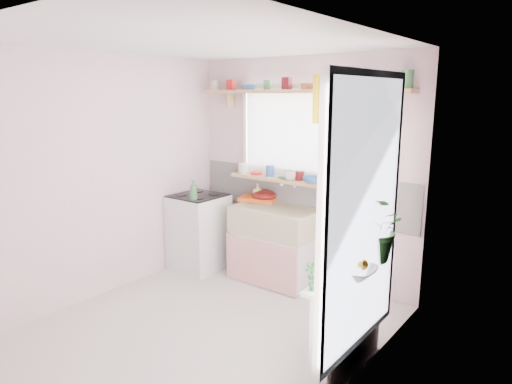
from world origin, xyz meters
The scene contains 19 objects.
room centered at (0.66, 0.86, 1.37)m, with size 3.20×3.20×3.20m.
sink_unit centered at (-0.15, 1.29, 0.43)m, with size 0.95×0.65×1.11m.
cooker centered at (-1.10, 1.05, 0.46)m, with size 0.58×0.58×0.93m.
radiator_ledge centered at (1.30, 0.20, 0.40)m, with size 0.22×0.95×0.78m.
windowsill centered at (-0.15, 1.48, 1.14)m, with size 1.40×0.22×0.04m, color tan.
pine_shelf centered at (0.00, 1.47, 2.12)m, with size 2.52×0.24×0.04m, color tan.
shelf_crockery centered at (-0.02, 1.47, 2.19)m, with size 2.47×0.11×0.12m.
sill_crockery centered at (-0.17, 1.48, 1.22)m, with size 1.35×0.11×0.12m.
dish_tray centered at (-0.53, 1.50, 0.87)m, with size 0.43×0.32×0.04m, color #F05815.
colander centered at (-0.45, 1.50, 0.92)m, with size 0.30×0.30×0.14m, color #59110F.
jade_plant centered at (1.33, 0.60, 1.06)m, with size 0.51×0.44×0.57m, color #316E2C.
fruit_bowl centered at (1.33, 0.18, 0.82)m, with size 0.34×0.34×0.08m, color white.
herb_pot centered at (1.21, -0.20, 0.88)m, with size 0.11×0.07×0.21m, color #266027.
soap_bottle_sink centered at (-0.53, 1.47, 0.95)m, with size 0.09×0.10×0.21m, color #E8DE67.
sill_cup centered at (-0.04, 1.42, 1.21)m, with size 0.14×0.14×0.11m, color beige.
sill_bowl centered at (0.25, 1.42, 1.19)m, with size 0.22×0.22×0.07m, color #2F5E9A.
shelf_vase centered at (0.83, 1.41, 2.22)m, with size 0.16×0.16×0.17m, color #AB4A34.
cooker_bottle centered at (-0.95, 0.83, 1.03)m, with size 0.09×0.09×0.23m, color #3E7D47.
fruit centered at (1.34, 0.19, 0.88)m, with size 0.20×0.14×0.10m.
Camera 1 is at (2.67, -2.74, 2.09)m, focal length 32.00 mm.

